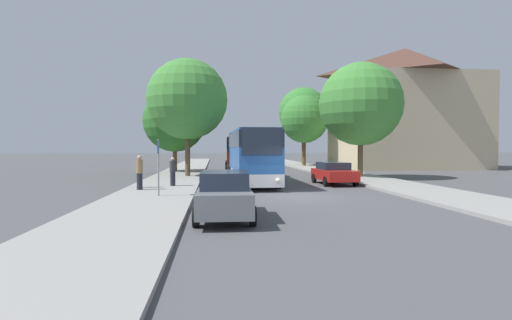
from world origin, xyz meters
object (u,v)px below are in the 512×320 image
Objects in this scene: bus_stop_sign at (158,161)px; tree_right_mid at (304,119)px; bus_middle at (240,154)px; pedestrian_waiting_near at (173,171)px; bus_front at (252,156)px; pedestrian_waiting_far at (140,172)px; tree_right_far at (361,104)px; pedestrian_walking_back at (139,172)px; tree_left_far at (175,121)px; tree_left_near at (187,99)px; parked_car_left_curb at (224,194)px; parked_car_right_near at (334,173)px; tree_right_near at (303,112)px.

tree_right_mid is at bearing 65.21° from bus_stop_sign.
pedestrian_waiting_near is (-4.92, -15.99, -0.79)m from bus_middle.
bus_stop_sign is at bearing -126.64° from bus_front.
tree_right_far reaches higher than pedestrian_waiting_far.
pedestrian_waiting_near is 0.91× the size of pedestrian_waiting_far.
pedestrian_walking_back is (-6.59, -2.99, -0.80)m from bus_front.
tree_right_mid is (8.58, 22.45, 4.00)m from bus_front.
bus_front is 5.60× the size of pedestrian_waiting_far.
bus_middle reaches higher than pedestrian_waiting_far.
pedestrian_walking_back is at bearing -91.62° from tree_left_far.
pedestrian_waiting_near is at bearing -105.41° from bus_middle.
tree_left_near is 13.49m from tree_right_far.
pedestrian_waiting_near is (-2.77, 10.26, 0.17)m from parked_car_left_curb.
parked_car_right_near is at bearing -102.39° from pedestrian_waiting_far.
tree_right_mid reaches higher than parked_car_left_curb.
parked_car_right_near is 2.56× the size of pedestrian_waiting_near.
bus_middle reaches higher than parked_car_left_curb.
bus_stop_sign is 0.30× the size of tree_right_mid.
bus_front is 6.15× the size of pedestrian_waiting_near.
tree_left_near is at bearing 62.37° from pedestrian_walking_back.
bus_stop_sign is 19.72m from tree_left_far.
bus_front is 1.00× the size of tree_right_near.
bus_stop_sign is 4.34m from pedestrian_walking_back.
tree_right_near is at bearing 69.75° from bus_front.
bus_stop_sign is 1.43× the size of pedestrian_waiting_far.
pedestrian_waiting_far is at bearing -94.14° from pedestrian_walking_back.
bus_stop_sign reaches higher than pedestrian_waiting_far.
parked_car_left_curb is 19.27m from tree_left_near.
parked_car_left_curb is at bearing -92.97° from bus_middle.
tree_right_near reaches higher than pedestrian_waiting_near.
parked_car_left_curb is 10.41m from pedestrian_walking_back.
bus_front is at bearing 9.74° from pedestrian_walking_back.
bus_front is 1.19× the size of tree_right_mid.
bus_middle reaches higher than bus_stop_sign.
bus_front is 5.35m from pedestrian_waiting_near.
tree_left_near reaches higher than tree_left_far.
parked_car_right_near is at bearing -127.02° from tree_right_far.
tree_left_far is at bearing -145.88° from tree_right_mid.
tree_left_near reaches higher than pedestrian_walking_back.
tree_right_near is at bearing 56.32° from bus_middle.
pedestrian_waiting_far is at bearing -90.80° from tree_left_far.
bus_front is 7.28m from pedestrian_walking_back.
tree_right_far is at bearing 23.64° from bus_front.
bus_stop_sign is 37.46m from tree_right_near.
bus_middle is 1.33× the size of tree_left_far.
parked_car_right_near is at bearing 59.03° from parked_car_left_curb.
bus_stop_sign is 18.10m from tree_right_far.
pedestrian_walking_back is at bearing -118.09° from tree_right_near.
tree_right_far is (15.40, 7.03, 4.68)m from pedestrian_walking_back.
bus_middle is 1.12× the size of tree_left_near.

